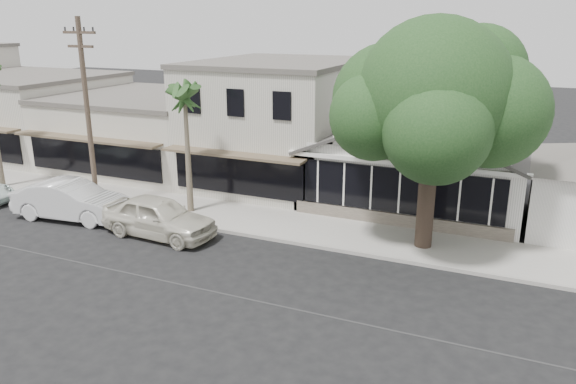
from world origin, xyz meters
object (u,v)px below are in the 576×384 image
at_px(car_1, 71,200).
at_px(shade_tree, 433,99).
at_px(utility_pole, 87,111).
at_px(car_0, 159,217).

distance_m(car_1, shade_tree, 16.61).
xyz_separation_m(utility_pole, car_1, (-0.09, -1.52, -3.90)).
distance_m(utility_pole, car_0, 6.50).
bearing_deg(utility_pole, shade_tree, 6.17).
relative_size(utility_pole, shade_tree, 0.99).
bearing_deg(shade_tree, car_1, -168.38).
relative_size(utility_pole, car_0, 1.77).
relative_size(car_0, car_1, 0.94).
height_order(utility_pole, car_0, utility_pole).
xyz_separation_m(car_0, shade_tree, (10.49, 3.35, 5.11)).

